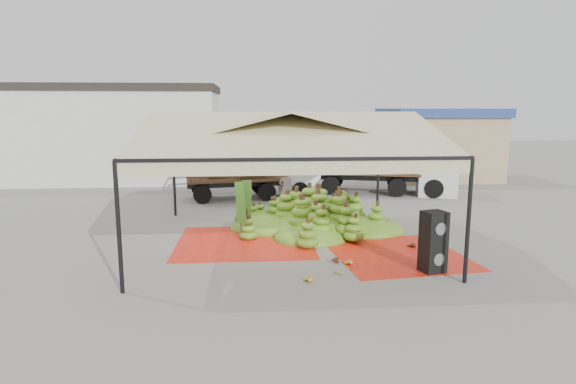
{
  "coord_description": "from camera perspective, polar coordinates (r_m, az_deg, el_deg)",
  "views": [
    {
      "loc": [
        -1.09,
        -14.59,
        4.12
      ],
      "look_at": [
        0.2,
        1.5,
        1.3
      ],
      "focal_mm": 30.0,
      "sensor_mm": 36.0,
      "label": 1
    }
  ],
  "objects": [
    {
      "name": "hand_green",
      "position": [
        12.32,
        5.86,
        -9.24
      ],
      "size": [
        0.47,
        0.42,
        0.17
      ],
      "primitive_type": "ellipsoid",
      "rotation": [
        0.0,
        0.0,
        -0.34
      ],
      "color": "#45851B",
      "rests_on": "ground"
    },
    {
      "name": "tarp_left",
      "position": [
        15.13,
        -5.12,
        -5.91
      ],
      "size": [
        4.19,
        3.99,
        0.01
      ],
      "primitive_type": "cube",
      "rotation": [
        0.0,
        0.0,
        -0.01
      ],
      "color": "red",
      "rests_on": "ground"
    },
    {
      "name": "tarp_right",
      "position": [
        14.18,
        12.85,
        -7.21
      ],
      "size": [
        3.95,
        4.1,
        0.01
      ],
      "primitive_type": "cube",
      "rotation": [
        0.0,
        0.0,
        0.12
      ],
      "color": "red",
      "rests_on": "ground"
    },
    {
      "name": "banana_leaves",
      "position": [
        15.43,
        -5.88,
        -5.62
      ],
      "size": [
        0.96,
        1.36,
        3.7
      ],
      "primitive_type": null,
      "color": "#3B7B20",
      "rests_on": "ground"
    },
    {
      "name": "banana_heap",
      "position": [
        16.48,
        3.83,
        -2.23
      ],
      "size": [
        6.48,
        5.45,
        1.32
      ],
      "primitive_type": "ellipsoid",
      "rotation": [
        0.0,
        0.0,
        0.06
      ],
      "color": "#487217",
      "rests_on": "ground"
    },
    {
      "name": "hand_yellow_b",
      "position": [
        12.96,
        6.97,
        -8.27
      ],
      "size": [
        0.51,
        0.47,
        0.18
      ],
      "primitive_type": "ellipsoid",
      "rotation": [
        0.0,
        0.0,
        0.43
      ],
      "color": "gold",
      "rests_on": "ground"
    },
    {
      "name": "truck_right",
      "position": [
        24.03,
        12.16,
        3.16
      ],
      "size": [
        6.91,
        3.9,
        2.25
      ],
      "rotation": [
        0.0,
        0.0,
        -0.27
      ],
      "color": "#483118",
      "rests_on": "ground"
    },
    {
      "name": "hand_yellow_a",
      "position": [
        11.68,
        2.1,
        -10.24
      ],
      "size": [
        0.5,
        0.44,
        0.2
      ],
      "primitive_type": "ellipsoid",
      "rotation": [
        0.0,
        0.0,
        0.22
      ],
      "color": "gold",
      "rests_on": "ground"
    },
    {
      "name": "vendor",
      "position": [
        20.11,
        -0.24,
        0.38
      ],
      "size": [
        0.62,
        0.45,
        1.58
      ],
      "primitive_type": "imported",
      "rotation": [
        0.0,
        0.0,
        3.02
      ],
      "color": "gray",
      "rests_on": "ground"
    },
    {
      "name": "canopy_tent",
      "position": [
        14.65,
        -0.31,
        6.7
      ],
      "size": [
        8.1,
        8.1,
        4.0
      ],
      "color": "black",
      "rests_on": "ground"
    },
    {
      "name": "hand_red_b",
      "position": [
        14.86,
        14.29,
        -6.1
      ],
      "size": [
        0.55,
        0.5,
        0.2
      ],
      "primitive_type": "ellipsoid",
      "rotation": [
        0.0,
        0.0,
        0.4
      ],
      "color": "#522A12",
      "rests_on": "ground"
    },
    {
      "name": "hanging_bunches",
      "position": [
        13.64,
        4.7,
        3.57
      ],
      "size": [
        1.74,
        0.24,
        0.2
      ],
      "color": "#477919",
      "rests_on": "ground"
    },
    {
      "name": "building_tan",
      "position": [
        29.8,
        17.36,
        5.52
      ],
      "size": [
        6.3,
        5.3,
        4.1
      ],
      "color": "tan",
      "rests_on": "ground"
    },
    {
      "name": "hand_red_a",
      "position": [
        13.18,
        5.24,
        -7.86
      ],
      "size": [
        0.55,
        0.49,
        0.21
      ],
      "primitive_type": "ellipsoid",
      "rotation": [
        0.0,
        0.0,
        -0.27
      ],
      "color": "#5A2314",
      "rests_on": "ground"
    },
    {
      "name": "speaker_stack",
      "position": [
        12.76,
        16.84,
        -5.67
      ],
      "size": [
        0.69,
        0.64,
        1.57
      ],
      "rotation": [
        0.0,
        0.0,
        0.29
      ],
      "color": "black",
      "rests_on": "ground"
    },
    {
      "name": "truck_left",
      "position": [
        22.37,
        -3.61,
        2.57
      ],
      "size": [
        6.25,
        2.96,
        2.06
      ],
      "rotation": [
        0.0,
        0.0,
        0.16
      ],
      "color": "#522F1B",
      "rests_on": "ground"
    },
    {
      "name": "building_white",
      "position": [
        29.98,
        -22.02,
        6.5
      ],
      "size": [
        14.3,
        6.3,
        5.4
      ],
      "color": "silver",
      "rests_on": "ground"
    },
    {
      "name": "ground",
      "position": [
        15.2,
        -0.3,
        -5.82
      ],
      "size": [
        90.0,
        90.0,
        0.0
      ],
      "primitive_type": "plane",
      "color": "slate",
      "rests_on": "ground"
    }
  ]
}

